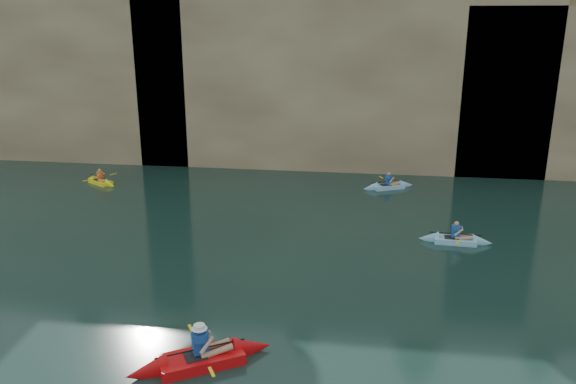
# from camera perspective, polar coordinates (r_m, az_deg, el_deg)

# --- Properties ---
(cliff) EXTENTS (70.00, 16.00, 12.00)m
(cliff) POSITION_cam_1_polar(r_m,az_deg,el_deg) (41.32, 2.82, 13.27)
(cliff) COLOR tan
(cliff) RESTS_ON ground
(cliff_slab_center) EXTENTS (24.00, 2.40, 11.40)m
(cliff_slab_center) POSITION_cam_1_polar(r_m,az_deg,el_deg) (33.83, 5.03, 11.89)
(cliff_slab_center) COLOR tan
(cliff_slab_center) RESTS_ON ground
(sea_cave_west) EXTENTS (4.50, 1.00, 4.00)m
(sea_cave_west) POSITION_cam_1_polar(r_m,az_deg,el_deg) (40.17, -25.15, 5.83)
(sea_cave_west) COLOR black
(sea_cave_west) RESTS_ON ground
(sea_cave_center) EXTENTS (3.50, 1.00, 3.20)m
(sea_cave_center) POSITION_cam_1_polar(r_m,az_deg,el_deg) (34.66, -5.20, 5.16)
(sea_cave_center) COLOR black
(sea_cave_center) RESTS_ON ground
(sea_cave_east) EXTENTS (5.00, 1.00, 4.50)m
(sea_cave_east) POSITION_cam_1_polar(r_m,az_deg,el_deg) (34.16, 18.38, 5.29)
(sea_cave_east) COLOR black
(sea_cave_east) RESTS_ON ground
(main_kayaker) EXTENTS (3.80, 2.77, 1.45)m
(main_kayaker) POSITION_cam_1_polar(r_m,az_deg,el_deg) (15.51, -8.84, -16.35)
(main_kayaker) COLOR red
(main_kayaker) RESTS_ON ground
(kayaker_ltblue_near) EXTENTS (2.95, 2.29, 1.15)m
(kayaker_ltblue_near) POSITION_cam_1_polar(r_m,az_deg,el_deg) (23.90, 16.62, -4.65)
(kayaker_ltblue_near) COLOR #85C4DE
(kayaker_ltblue_near) RESTS_ON ground
(kayaker_yellow) EXTENTS (2.55, 1.88, 1.06)m
(kayaker_yellow) POSITION_cam_1_polar(r_m,az_deg,el_deg) (32.84, -18.51, 1.03)
(kayaker_yellow) COLOR #FFEF15
(kayaker_yellow) RESTS_ON ground
(kayaker_ltblue_mid) EXTENTS (2.94, 2.05, 1.11)m
(kayaker_ltblue_mid) POSITION_cam_1_polar(r_m,az_deg,el_deg) (30.74, 10.14, 0.61)
(kayaker_ltblue_mid) COLOR #8DC6EC
(kayaker_ltblue_mid) RESTS_ON ground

